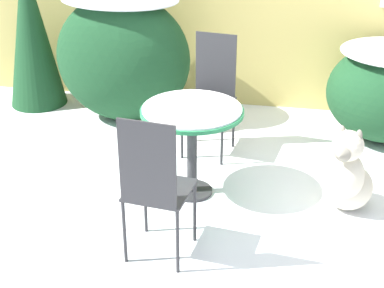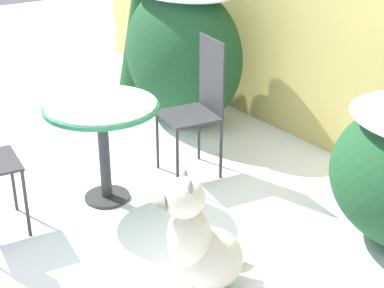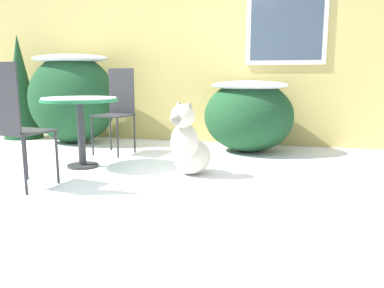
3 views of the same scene
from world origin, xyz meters
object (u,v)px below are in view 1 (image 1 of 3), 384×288
Objects in this scene: patio_table at (192,122)px; patio_chair_near_table at (212,90)px; patio_chair_far_side at (155,184)px; dog at (347,178)px.

patio_chair_near_table is (0.03, 0.82, -0.04)m from patio_table.
patio_chair_far_side reaches higher than dog.
patio_table is 0.74× the size of patio_chair_far_side.
dog is (1.20, -0.86, -0.31)m from patio_chair_near_table.
patio_chair_far_side reaches higher than patio_table.
patio_chair_far_side is 1.47× the size of dog.
patio_table is 0.91m from patio_chair_far_side.
patio_table is at bearing -87.87° from patio_chair_far_side.
patio_table is 1.09× the size of dog.
patio_chair_far_side is (-0.10, -1.73, 0.00)m from patio_chair_near_table.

